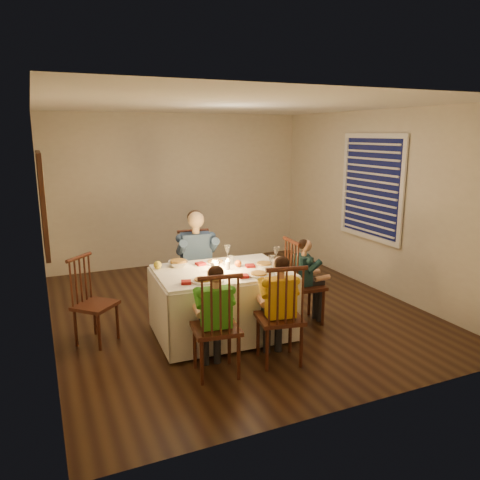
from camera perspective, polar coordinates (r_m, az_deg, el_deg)
name	(u,v)px	position (r m, az deg, el deg)	size (l,w,h in m)	color
ground	(235,309)	(6.26, -0.66, -8.37)	(5.00, 5.00, 0.00)	black
wall_left	(42,226)	(5.46, -22.99, 1.60)	(0.02, 5.00, 2.60)	beige
wall_right	(377,202)	(7.09, 16.34, 4.51)	(0.02, 5.00, 2.60)	beige
wall_back	(178,190)	(8.25, -7.54, 6.04)	(4.50, 0.02, 2.60)	beige
ceiling	(234,105)	(5.84, -0.72, 16.12)	(5.00, 5.00, 0.00)	white
dining_table	(222,289)	(5.32, -2.22, -5.97)	(1.53, 1.14, 0.74)	white
chair_adult	(198,311)	(6.23, -5.16, -8.56)	(0.43, 0.41, 1.06)	#38140F
chair_near_left	(216,373)	(4.72, -2.88, -15.94)	(0.43, 0.41, 1.06)	#38140F
chair_near_right	(279,361)	(4.95, 4.74, -14.49)	(0.43, 0.41, 1.06)	#38140F
chair_end	(303,322)	(5.91, 7.74, -9.82)	(0.43, 0.41, 1.06)	#38140F
chair_extra	(98,342)	(5.57, -16.91, -11.80)	(0.40, 0.38, 0.98)	#38140F
adult	(198,311)	(6.23, -5.16, -8.56)	(0.50, 0.46, 1.32)	navy
child_green	(216,373)	(4.72, -2.88, -15.94)	(0.37, 0.34, 1.09)	green
child_yellow	(279,361)	(4.95, 4.74, -14.49)	(0.38, 0.35, 1.12)	gold
child_teal	(303,322)	(5.91, 7.74, -9.82)	(0.34, 0.31, 1.04)	#17353A
setting_adult	(215,263)	(5.51, -3.04, -2.78)	(0.26, 0.26, 0.02)	white
setting_green	(203,281)	(4.86, -4.53, -4.97)	(0.26, 0.26, 0.02)	white
setting_yellow	(259,275)	(5.05, 2.34, -4.24)	(0.26, 0.26, 0.02)	white
setting_teal	(264,265)	(5.43, 3.00, -3.02)	(0.26, 0.26, 0.02)	white
candle_left	(213,267)	(5.21, -3.27, -3.26)	(0.06, 0.06, 0.10)	white
candle_right	(228,265)	(5.26, -1.51, -3.08)	(0.06, 0.06, 0.10)	white
squash	(158,265)	(5.37, -10.02, -3.02)	(0.09, 0.09, 0.09)	yellow
orange_fruit	(238,264)	(5.36, -0.23, -2.89)	(0.08, 0.08, 0.08)	#DE5C12
serving_bowl	(178,264)	(5.44, -7.54, -2.87)	(0.23, 0.23, 0.06)	white
wall_mirror	(43,203)	(5.72, -22.90, 4.13)	(0.06, 0.95, 1.15)	black
window_blinds	(371,187)	(7.12, 15.65, 6.20)	(0.07, 1.34, 1.54)	black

